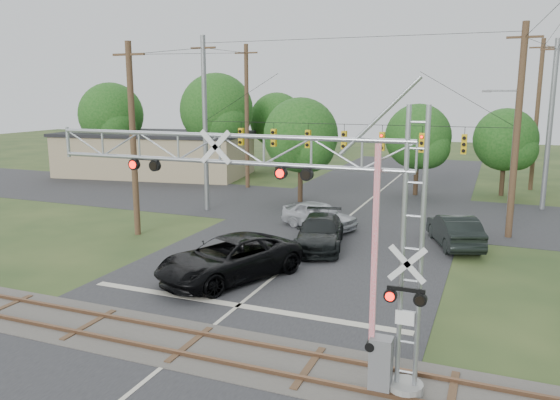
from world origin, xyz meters
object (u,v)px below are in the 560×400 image
at_px(traffic_signal_span, 359,131).
at_px(commercial_building, 156,153).
at_px(car_dark, 320,232).
at_px(sedan_silver, 319,215).
at_px(streetlight, 511,146).
at_px(crossing_gantry, 288,212).
at_px(pickup_black, 229,258).

xyz_separation_m(traffic_signal_span, commercial_building, (-22.91, 12.29, -3.54)).
xyz_separation_m(car_dark, sedan_silver, (-1.30, 3.90, -0.02)).
bearing_deg(streetlight, crossing_gantry, -103.81).
relative_size(sedan_silver, streetlight, 0.57).
relative_size(crossing_gantry, pickup_black, 1.74).
height_order(traffic_signal_span, sedan_silver, traffic_signal_span).
bearing_deg(crossing_gantry, pickup_black, 128.66).
distance_m(traffic_signal_span, streetlight, 10.14).
bearing_deg(car_dark, commercial_building, 128.33).
bearing_deg(traffic_signal_span, crossing_gantry, -81.95).
xyz_separation_m(pickup_black, car_dark, (2.12, 6.06, -0.10)).
xyz_separation_m(crossing_gantry, commercial_building, (-25.51, 30.65, -2.65)).
bearing_deg(sedan_silver, crossing_gantry, -148.82).
distance_m(crossing_gantry, pickup_black, 9.13).
xyz_separation_m(crossing_gantry, streetlight, (5.86, 23.86, -0.15)).
height_order(crossing_gantry, car_dark, crossing_gantry).
xyz_separation_m(traffic_signal_span, car_dark, (-0.46, -5.82, -4.80)).
bearing_deg(sedan_silver, commercial_building, 72.44).
distance_m(crossing_gantry, commercial_building, 39.97).
relative_size(crossing_gantry, traffic_signal_span, 0.59).
xyz_separation_m(crossing_gantry, car_dark, (-3.06, 12.54, -3.91)).
bearing_deg(traffic_signal_span, streetlight, 32.99).
bearing_deg(pickup_black, streetlight, 82.13).
height_order(crossing_gantry, streetlight, streetlight).
bearing_deg(traffic_signal_span, pickup_black, -102.29).
relative_size(pickup_black, streetlight, 0.80).
relative_size(car_dark, commercial_building, 0.30).
height_order(traffic_signal_span, pickup_black, traffic_signal_span).
distance_m(pickup_black, car_dark, 6.43).
bearing_deg(crossing_gantry, traffic_signal_span, 98.05).
bearing_deg(commercial_building, crossing_gantry, -59.08).
bearing_deg(sedan_silver, traffic_signal_span, -26.11).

